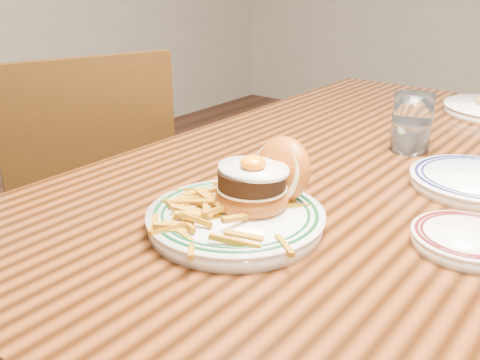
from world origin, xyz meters
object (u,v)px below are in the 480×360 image
Objects in this scene: table at (351,197)px; chair_left at (87,206)px; side_plate at (468,238)px; main_plate at (244,204)px.

table is 1.71× the size of chair_left.
side_plate is at bearing 17.35° from chair_left.
side_plate is at bearing -38.92° from table.
side_plate is (0.31, -0.25, 0.10)m from table.
table is 0.41m from main_plate.
table is 9.87× the size of side_plate.
chair_left reaches higher than side_plate.
main_plate is at bearing -153.68° from side_plate.
table is 0.76m from chair_left.
main_plate is at bearing 4.77° from chair_left.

